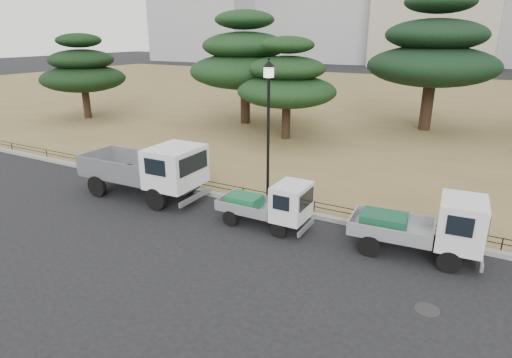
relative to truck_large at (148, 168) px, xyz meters
The scene contains 14 objects.
ground 4.85m from the truck_large, 15.66° to the right, with size 220.00×220.00×0.00m, color black.
lawn 29.70m from the truck_large, 81.26° to the left, with size 120.00×56.00×0.15m, color olive.
curb 4.85m from the truck_large, 16.50° to the left, with size 120.00×0.25×0.16m, color gray.
truck_large is the anchor object (origin of this frame).
truck_kei_front 5.57m from the truck_large, ahead, with size 3.15×1.37×1.66m.
truck_kei_rear 10.46m from the truck_large, ahead, with size 3.78×1.85×1.93m.
street_lamp 5.40m from the truck_large, 19.87° to the left, with size 0.47×0.47×5.27m.
pipe_fence 4.82m from the truck_large, 18.23° to the left, with size 38.00×0.04×0.40m.
tarp_pile 3.30m from the truck_large, 142.34° to the left, with size 1.85×1.56×1.05m.
manhole 11.35m from the truck_large, 12.62° to the right, with size 0.60×0.60×0.01m, color #2D2D30.
pine_west_far 18.61m from the truck_large, 146.76° to the left, with size 6.11×6.11×6.18m.
pine_west_near 15.15m from the truck_large, 105.23° to the left, with size 7.67×7.67×7.66m.
pine_center_left 11.61m from the truck_large, 86.40° to the left, with size 5.92×5.92×6.02m.
pine_center_right 20.14m from the truck_large, 66.83° to the left, with size 8.16×8.16×8.66m.
Camera 1 is at (7.12, -10.82, 6.32)m, focal length 30.00 mm.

